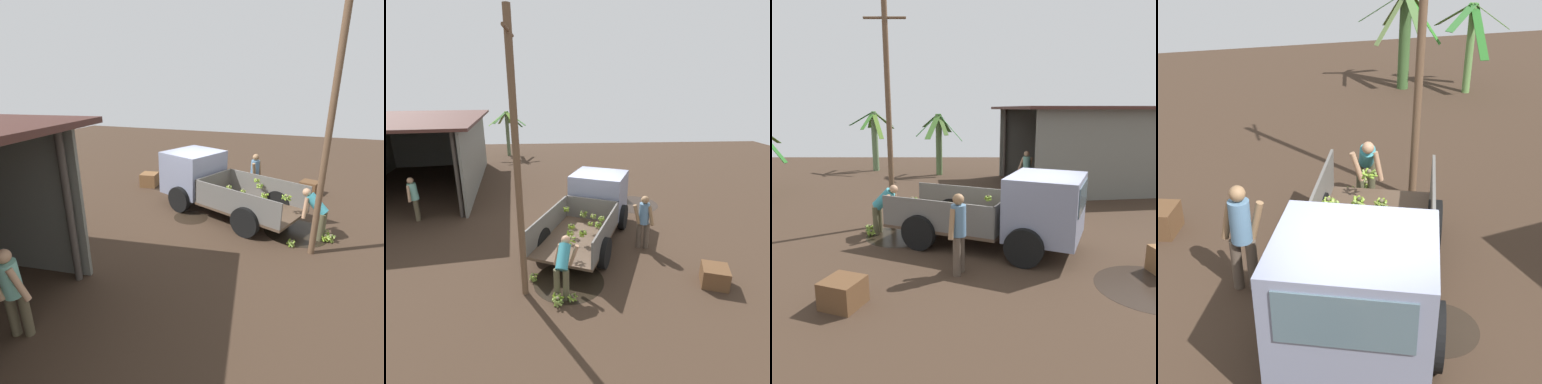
% 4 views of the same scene
% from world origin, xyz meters
% --- Properties ---
extents(ground, '(36.00, 36.00, 0.00)m').
position_xyz_m(ground, '(0.00, 0.00, 0.00)').
color(ground, '#3A2A1E').
extents(mud_patch_0, '(1.11, 1.11, 0.01)m').
position_xyz_m(mud_patch_0, '(-0.07, 1.03, 0.00)').
color(mud_patch_0, black).
rests_on(mud_patch_0, ground).
extents(mud_patch_1, '(1.85, 1.85, 0.01)m').
position_xyz_m(mud_patch_1, '(-3.35, 0.98, 0.00)').
color(mud_patch_1, black).
rests_on(mud_patch_1, ground).
extents(mud_patch_2, '(2.11, 2.11, 0.01)m').
position_xyz_m(mud_patch_2, '(2.03, -2.09, 0.00)').
color(mud_patch_2, '#2C221B').
rests_on(mud_patch_2, ground).
extents(cargo_truck, '(5.10, 3.59, 1.91)m').
position_xyz_m(cargo_truck, '(-0.13, -0.11, 1.02)').
color(cargo_truck, '#4E3B2D').
rests_on(cargo_truck, ground).
extents(utility_pole, '(1.16, 0.15, 6.26)m').
position_xyz_m(utility_pole, '(-3.75, 2.07, 3.23)').
color(utility_pole, brown).
rests_on(utility_pole, ground).
extents(person_foreground_visitor, '(0.43, 0.67, 1.73)m').
position_xyz_m(person_foreground_visitor, '(-1.72, -1.42, 0.96)').
color(person_foreground_visitor, '#4F4236').
rests_on(person_foreground_visitor, ground).
extents(person_worker_loading, '(0.75, 0.66, 1.41)m').
position_xyz_m(person_worker_loading, '(-3.81, 1.13, 0.82)').
color(person_worker_loading, '#4F4B33').
rests_on(person_worker_loading, ground).
extents(person_bystander_near_shed, '(0.72, 0.49, 1.70)m').
position_xyz_m(person_bystander_near_shed, '(1.01, 6.65, 0.95)').
color(person_bystander_near_shed, brown).
rests_on(person_bystander_near_shed, ground).
extents(banana_bunch_on_ground_0, '(0.23, 0.24, 0.20)m').
position_xyz_m(banana_bunch_on_ground_0, '(-3.25, 1.90, 0.11)').
color(banana_bunch_on_ground_0, '#4C4431').
rests_on(banana_bunch_on_ground_0, ground).
extents(banana_bunch_on_ground_1, '(0.30, 0.30, 0.23)m').
position_xyz_m(banana_bunch_on_ground_1, '(-4.25, 1.27, 0.13)').
color(banana_bunch_on_ground_1, brown).
rests_on(banana_bunch_on_ground_1, ground).
extents(banana_bunch_on_ground_2, '(0.26, 0.26, 0.20)m').
position_xyz_m(banana_bunch_on_ground_2, '(-4.14, 0.92, 0.12)').
color(banana_bunch_on_ground_2, brown).
rests_on(banana_bunch_on_ground_2, ground).
extents(banana_bunch_on_ground_3, '(0.28, 0.28, 0.22)m').
position_xyz_m(banana_bunch_on_ground_3, '(-4.12, 1.28, 0.12)').
color(banana_bunch_on_ground_3, '#463F2D').
rests_on(banana_bunch_on_ground_3, ground).
extents(wooden_crate_0, '(0.82, 0.82, 0.50)m').
position_xyz_m(wooden_crate_0, '(-3.74, -2.75, 0.25)').
color(wooden_crate_0, brown).
rests_on(wooden_crate_0, ground).
extents(wooden_crate_1, '(0.76, 0.76, 0.56)m').
position_xyz_m(wooden_crate_1, '(2.72, -1.46, 0.28)').
color(wooden_crate_1, brown).
rests_on(wooden_crate_1, ground).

